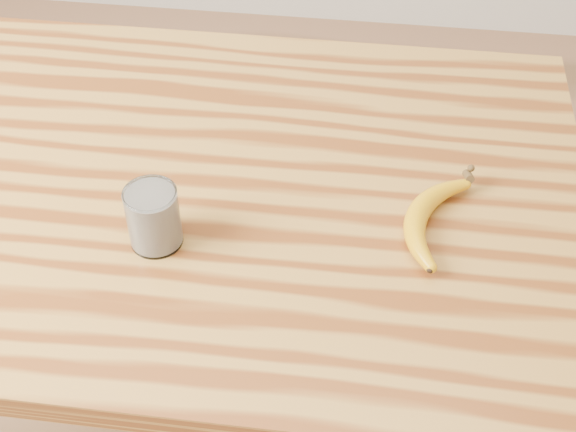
# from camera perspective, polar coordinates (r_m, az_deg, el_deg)

# --- Properties ---
(table) EXTENTS (1.20, 0.80, 0.90)m
(table) POSITION_cam_1_polar(r_m,az_deg,el_deg) (1.29, -7.24, -1.52)
(table) COLOR #A4722F
(table) RESTS_ON ground
(smoothie_glass) EXTENTS (0.07, 0.07, 0.09)m
(smoothie_glass) POSITION_cam_1_polar(r_m,az_deg,el_deg) (1.08, -9.55, -0.09)
(smoothie_glass) COLOR white
(smoothie_glass) RESTS_ON table
(banana) EXTENTS (0.16, 0.28, 0.03)m
(banana) POSITION_cam_1_polar(r_m,az_deg,el_deg) (1.12, 9.17, 0.12)
(banana) COLOR #CF900B
(banana) RESTS_ON table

